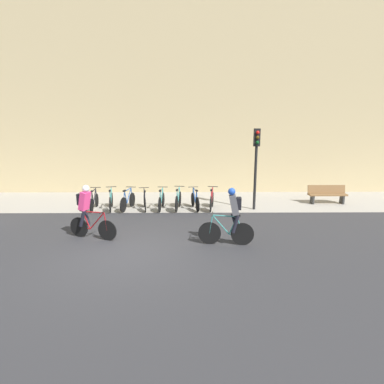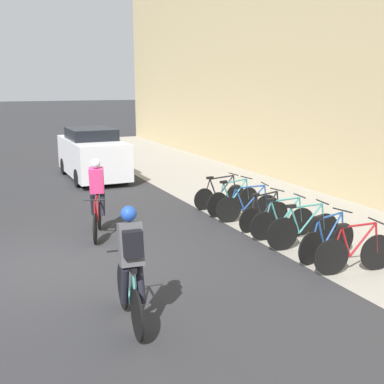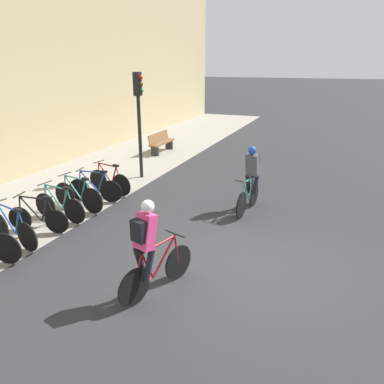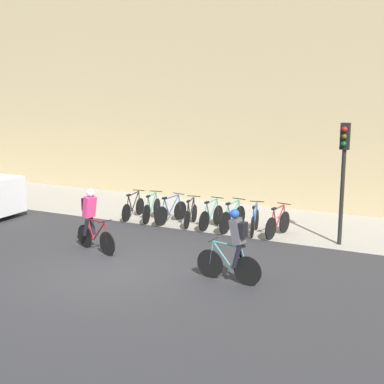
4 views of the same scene
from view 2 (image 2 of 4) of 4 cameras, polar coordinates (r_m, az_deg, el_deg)
ground at (r=9.84m, az=-16.91°, el=-8.19°), size 200.00×200.00×0.00m
kerb_strip at (r=12.53m, az=15.33°, el=-3.60°), size 44.00×4.50×0.01m
cyclist_pink at (r=11.26m, az=-11.21°, el=-0.25°), size 1.67×0.66×1.78m
cyclist_grey at (r=6.82m, az=-7.31°, el=-8.60°), size 1.71×0.47×1.79m
parked_bike_0 at (r=13.54m, az=3.33°, el=-0.30°), size 0.46×1.67×0.94m
parked_bike_1 at (r=12.89m, az=4.90°, el=-0.91°), size 0.48×1.71×0.97m
parked_bike_2 at (r=12.26m, az=6.63°, el=-1.67°), size 0.49×1.67×0.96m
parked_bike_3 at (r=11.65m, az=8.55°, el=-2.60°), size 0.47×1.55×0.94m
parked_bike_4 at (r=11.04m, az=10.68°, el=-3.42°), size 0.46×1.64×0.96m
parked_bike_5 at (r=10.46m, az=13.07°, el=-4.33°), size 0.46×1.71×0.99m
parked_bike_6 at (r=9.90m, az=15.73°, el=-5.56°), size 0.49×1.62×0.96m
parked_bike_7 at (r=9.37m, az=18.71°, el=-6.73°), size 0.46×1.63×0.98m
parked_car at (r=18.11m, az=-11.72°, el=4.38°), size 4.30×1.84×1.85m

